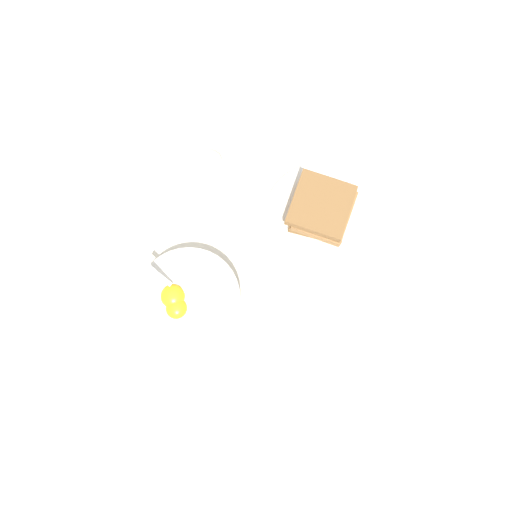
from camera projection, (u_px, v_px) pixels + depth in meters
name	position (u px, v px, depth m)	size (l,w,h in m)	color
ground_plane	(213.00, 179.00, 0.86)	(3.00, 3.00, 0.00)	silver
egg_bowl	(189.00, 300.00, 0.79)	(0.16, 0.16, 0.07)	white
toast_plate	(319.00, 215.00, 0.84)	(0.18, 0.18, 0.01)	white
toast_sandwich	(322.00, 209.00, 0.81)	(0.13, 0.14, 0.05)	brown
soup_spoon	(195.00, 168.00, 0.85)	(0.16, 0.06, 0.03)	white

